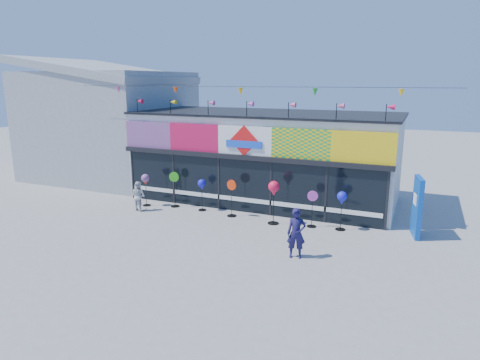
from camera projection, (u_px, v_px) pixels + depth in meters
The scene contains 13 objects.
ground at pixel (208, 238), 15.43m from camera, with size 80.00×80.00×0.00m, color gray.
kite_shop at pixel (265, 156), 20.27m from camera, with size 16.00×5.70×5.31m.
neighbour_building at pixel (110, 122), 24.82m from camera, with size 8.18×7.20×6.87m.
blue_sign at pixel (417, 207), 15.38m from camera, with size 0.38×1.11×2.20m.
spinner_0 at pixel (146, 180), 19.14m from camera, with size 0.37×0.37×1.46m.
spinner_1 at pixel (174, 188), 19.05m from camera, with size 0.44×0.41×1.59m.
spinner_2 at pixel (202, 186), 18.44m from camera, with size 0.35×0.35×1.39m.
spinner_3 at pixel (232, 197), 17.71m from camera, with size 0.44×0.40×1.56m.
spinner_4 at pixel (274, 190), 16.64m from camera, with size 0.44×0.44×1.74m.
spinner_5 at pixel (312, 208), 16.42m from camera, with size 0.40×0.37×1.44m.
spinner_6 at pixel (342, 199), 15.99m from camera, with size 0.38×0.38×1.51m.
adult_man at pixel (296, 233), 13.54m from camera, with size 0.59×0.39×1.63m, color #1A1543.
child at pixel (139, 196), 18.57m from camera, with size 0.63×0.36×1.29m, color silver.
Camera 1 is at (6.85, -12.89, 5.55)m, focal length 32.00 mm.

